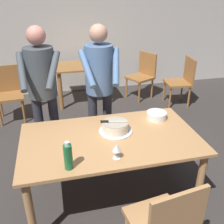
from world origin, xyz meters
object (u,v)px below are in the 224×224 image
at_px(cake_on_platter, 115,127).
at_px(wine_glass_near, 117,148).
at_px(cake_knife, 108,122).
at_px(chair_near_side, 165,224).
at_px(person_standing_beside, 42,86).
at_px(background_chair_0, 182,80).
at_px(background_chair_3, 143,74).
at_px(plate_stack, 156,115).
at_px(water_bottle, 68,156).
at_px(main_dining_table, 111,146).
at_px(background_table, 81,73).
at_px(person_cutting_cake, 99,82).
at_px(background_chair_2, 9,91).

relative_size(cake_on_platter, wine_glass_near, 2.36).
distance_m(cake_knife, chair_near_side, 1.07).
bearing_deg(chair_near_side, person_standing_beside, 117.26).
distance_m(cake_on_platter, cake_knife, 0.10).
xyz_separation_m(background_chair_0, background_chair_3, (-0.60, 0.50, 0.00)).
xyz_separation_m(plate_stack, person_standing_beside, (-1.20, 0.46, 0.29)).
xyz_separation_m(cake_on_platter, plate_stack, (0.51, 0.17, -0.01)).
relative_size(person_standing_beside, background_chair_0, 1.91).
height_order(wine_glass_near, water_bottle, water_bottle).
distance_m(cake_knife, water_bottle, 0.66).
bearing_deg(background_chair_3, cake_knife, -117.01).
relative_size(main_dining_table, wine_glass_near, 11.95).
bearing_deg(water_bottle, main_dining_table, 41.09).
relative_size(cake_on_platter, background_chair_0, 0.38).
height_order(background_table, background_chair_3, background_chair_3).
distance_m(cake_on_platter, chair_near_side, 1.02).
distance_m(main_dining_table, cake_knife, 0.24).
distance_m(main_dining_table, water_bottle, 0.61).
bearing_deg(background_chair_3, main_dining_table, -116.08).
distance_m(water_bottle, background_chair_3, 3.44).
height_order(main_dining_table, chair_near_side, chair_near_side).
bearing_deg(chair_near_side, water_bottle, 142.86).
bearing_deg(person_cutting_cake, background_table, 89.54).
xyz_separation_m(water_bottle, person_standing_beside, (-0.18, 1.11, 0.21)).
distance_m(wine_glass_near, person_standing_beside, 1.24).
relative_size(plate_stack, wine_glass_near, 1.53).
bearing_deg(wine_glass_near, person_standing_beside, 118.81).
bearing_deg(background_table, wine_glass_near, -91.44).
bearing_deg(plate_stack, background_table, 102.71).
height_order(person_cutting_cake, chair_near_side, person_cutting_cake).
bearing_deg(water_bottle, background_table, 80.90).
height_order(cake_on_platter, wine_glass_near, wine_glass_near).
bearing_deg(cake_on_platter, person_cutting_cake, 93.83).
height_order(wine_glass_near, person_standing_beside, person_standing_beside).
relative_size(plate_stack, background_chair_0, 0.24).
bearing_deg(background_chair_2, chair_near_side, -65.10).
xyz_separation_m(main_dining_table, background_chair_3, (1.27, 2.59, -0.16)).
xyz_separation_m(cake_on_platter, water_bottle, (-0.51, -0.47, 0.06)).
xyz_separation_m(main_dining_table, wine_glass_near, (-0.03, -0.34, 0.20)).
bearing_deg(chair_near_side, background_chair_2, 114.90).
height_order(wine_glass_near, chair_near_side, chair_near_side).
height_order(chair_near_side, background_table, chair_near_side).
height_order(main_dining_table, background_chair_2, background_chair_2).
bearing_deg(cake_knife, water_bottle, -131.78).
xyz_separation_m(main_dining_table, background_chair_2, (-1.22, 2.22, -0.16)).
xyz_separation_m(main_dining_table, person_cutting_cake, (0.03, 0.70, 0.42)).
bearing_deg(person_standing_beside, plate_stack, -21.24).
xyz_separation_m(cake_knife, wine_glass_near, (-0.03, -0.45, -0.01)).
bearing_deg(person_cutting_cake, cake_on_platter, -86.17).
xyz_separation_m(person_standing_beside, background_chair_0, (2.48, 1.35, -0.58)).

